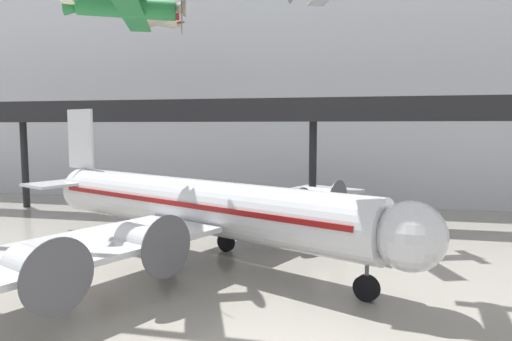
{
  "coord_description": "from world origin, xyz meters",
  "views": [
    {
      "loc": [
        3.97,
        -13.75,
        8.5
      ],
      "look_at": [
        -1.54,
        10.9,
        6.06
      ],
      "focal_mm": 32.0,
      "sensor_mm": 36.0,
      "label": 1
    }
  ],
  "objects": [
    {
      "name": "mezzanine_walkway",
      "position": [
        0.0,
        26.6,
        9.25
      ],
      "size": [
        110.0,
        3.2,
        10.94
      ],
      "color": "black",
      "rests_on": "ground"
    },
    {
      "name": "hangar_back_wall",
      "position": [
        0.0,
        37.35,
        13.7
      ],
      "size": [
        140.0,
        3.0,
        27.4
      ],
      "color": "silver",
      "rests_on": "ground"
    },
    {
      "name": "suspended_plane_cream_biplane",
      "position": [
        -15.04,
        27.41,
        18.57
      ],
      "size": [
        5.62,
        5.27,
        5.53
      ],
      "rotation": [
        0.0,
        0.0,
        4.05
      ],
      "color": "beige"
    },
    {
      "name": "airliner_silver_main",
      "position": [
        -6.15,
        13.3,
        3.46
      ],
      "size": [
        29.32,
        34.52,
        9.85
      ],
      "rotation": [
        0.0,
        0.0,
        -0.43
      ],
      "color": "silver",
      "rests_on": "ground"
    },
    {
      "name": "suspended_plane_green_biplane",
      "position": [
        -8.85,
        10.41,
        15.21
      ],
      "size": [
        6.97,
        8.12,
        8.97
      ],
      "rotation": [
        0.0,
        0.0,
        0.36
      ],
      "color": "#1E6B33"
    }
  ]
}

